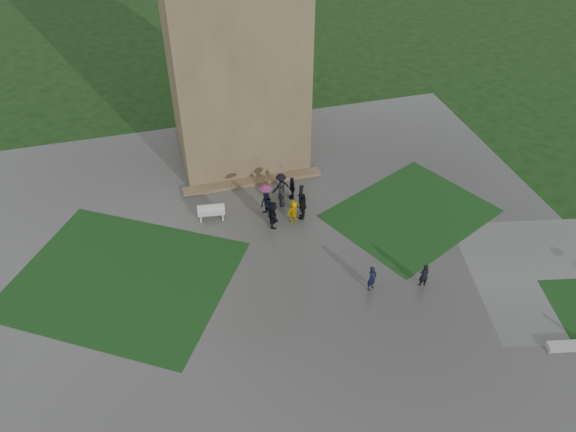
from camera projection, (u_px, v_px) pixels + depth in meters
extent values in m
plane|color=black|center=(298.00, 301.00, 28.34)|extent=(120.00, 120.00, 0.00)
cube|color=#3B3B39|center=(288.00, 274.00, 29.83)|extent=(34.00, 34.00, 0.02)
cube|color=black|center=(123.00, 278.00, 29.57)|extent=(14.10, 13.46, 0.01)
cube|color=black|center=(411.00, 213.00, 33.80)|extent=(11.12, 10.15, 0.01)
cube|color=brown|center=(231.00, 21.00, 33.87)|extent=(8.00, 8.00, 18.00)
cube|color=brown|center=(253.00, 181.00, 36.18)|extent=(9.00, 0.80, 0.22)
cube|color=beige|center=(211.00, 213.00, 33.07)|extent=(1.66, 0.69, 0.06)
cube|color=beige|center=(201.00, 217.00, 33.16)|extent=(0.14, 0.44, 0.45)
cube|color=beige|center=(223.00, 215.00, 33.30)|extent=(0.14, 0.44, 0.45)
cube|color=beige|center=(211.00, 207.00, 33.10)|extent=(1.60, 0.26, 0.43)
imported|color=black|center=(301.00, 196.00, 33.81)|extent=(0.55, 0.68, 1.60)
imported|color=black|center=(292.00, 188.00, 34.56)|extent=(0.54, 0.91, 1.52)
imported|color=black|center=(281.00, 186.00, 34.45)|extent=(1.28, 0.92, 1.78)
imported|color=#3D3E42|center=(281.00, 195.00, 33.86)|extent=(0.67, 1.04, 1.68)
imported|color=black|center=(266.00, 205.00, 33.13)|extent=(0.72, 0.91, 1.63)
imported|color=black|center=(273.00, 215.00, 32.36)|extent=(0.82, 1.67, 1.72)
imported|color=gold|center=(294.00, 211.00, 32.80)|extent=(1.43, 1.19, 1.50)
imported|color=black|center=(303.00, 206.00, 32.92)|extent=(1.05, 1.21, 1.80)
imported|color=#C85294|center=(266.00, 190.00, 32.45)|extent=(0.78, 0.78, 0.68)
imported|color=#553AA1|center=(281.00, 170.00, 33.68)|extent=(0.97, 0.97, 0.89)
imported|color=black|center=(372.00, 278.00, 28.55)|extent=(0.64, 0.55, 1.48)
imported|color=black|center=(424.00, 275.00, 28.75)|extent=(0.54, 0.36, 1.45)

